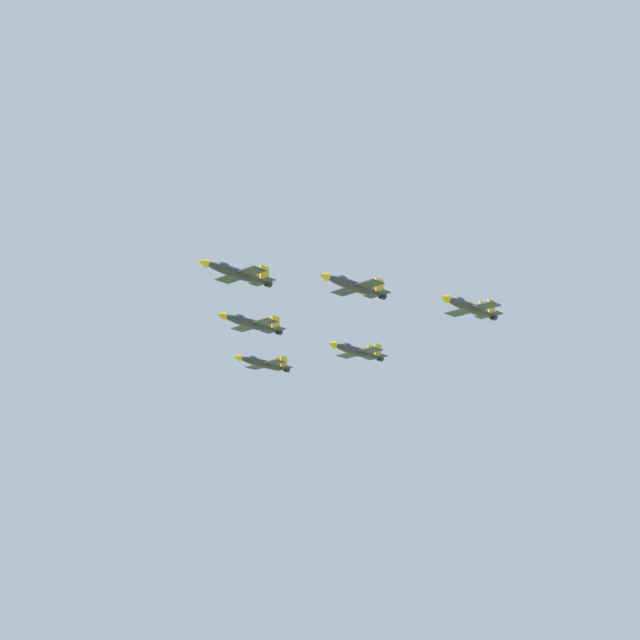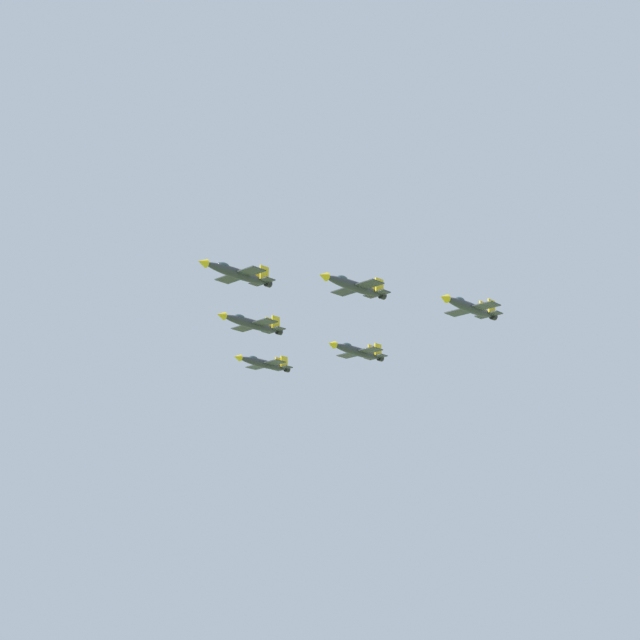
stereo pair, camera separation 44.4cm
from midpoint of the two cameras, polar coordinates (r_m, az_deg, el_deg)
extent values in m
ellipsoid|color=#2D3338|center=(159.90, -4.83, 2.74)|extent=(9.27, 11.69, 1.71)
cone|color=gold|center=(155.42, -6.87, 3.40)|extent=(2.18, 2.24, 1.45)
ellipsoid|color=#334751|center=(158.32, -5.62, 3.22)|extent=(2.38, 2.59, 1.00)
cube|color=#2D3338|center=(160.28, -4.66, 2.65)|extent=(9.43, 8.08, 0.17)
cube|color=gold|center=(157.30, -3.62, 3.04)|extent=(2.16, 2.59, 0.20)
cube|color=gold|center=(163.34, -5.65, 2.32)|extent=(2.16, 2.59, 0.20)
cube|color=#2D3338|center=(163.41, -3.37, 2.27)|extent=(4.90, 4.39, 0.17)
cube|color=gold|center=(163.06, -3.23, 2.77)|extent=(1.31, 1.66, 2.47)
cube|color=gold|center=(164.24, -3.63, 2.63)|extent=(1.31, 1.66, 2.47)
cylinder|color=black|center=(164.34, -3.00, 2.15)|extent=(1.53, 1.47, 1.20)
ellipsoid|color=#2D3338|center=(160.85, 2.12, 2.00)|extent=(9.48, 11.61, 1.71)
cone|color=gold|center=(155.76, 0.26, 2.63)|extent=(2.20, 2.25, 1.46)
ellipsoid|color=#334751|center=(159.03, 1.40, 2.46)|extent=(2.41, 2.59, 1.00)
cube|color=#2D3338|center=(161.28, 2.28, 1.91)|extent=(9.40, 8.21, 0.17)
cube|color=gold|center=(158.60, 3.42, 2.28)|extent=(2.20, 2.58, 0.21)
cube|color=gold|center=(164.06, 1.18, 1.59)|extent=(2.20, 2.58, 0.21)
cube|color=#2D3338|center=(164.80, 3.44, 1.55)|extent=(4.90, 4.44, 0.17)
cube|color=gold|center=(164.48, 3.59, 2.04)|extent=(1.34, 1.65, 2.47)
cube|color=gold|center=(165.54, 3.15, 1.91)|extent=(1.34, 1.65, 2.47)
cylinder|color=black|center=(165.84, 3.77, 1.43)|extent=(1.53, 1.49, 1.20)
ellipsoid|color=#2D3338|center=(177.38, -3.99, -0.23)|extent=(9.24, 11.76, 1.71)
cone|color=gold|center=(172.68, -5.79, 0.29)|extent=(2.18, 2.24, 1.45)
ellipsoid|color=#334751|center=(175.69, -4.68, 0.17)|extent=(2.38, 2.60, 1.00)
cube|color=#2D3338|center=(177.78, -3.83, -0.30)|extent=(9.47, 8.07, 0.17)
cube|color=gold|center=(174.81, -2.88, -0.01)|extent=(2.15, 2.60, 0.21)
cube|color=gold|center=(180.84, -4.75, -0.56)|extent=(2.15, 2.60, 0.21)
cube|color=#2D3338|center=(181.05, -2.69, -0.60)|extent=(4.92, 4.38, 0.17)
cube|color=gold|center=(180.63, -2.56, -0.15)|extent=(1.31, 1.67, 2.47)
cube|color=gold|center=(181.81, -2.93, -0.26)|extent=(1.31, 1.67, 2.47)
cylinder|color=black|center=(182.01, -2.36, -0.69)|extent=(1.53, 1.47, 1.20)
ellipsoid|color=#2D3338|center=(163.68, 8.91, 0.72)|extent=(9.11, 11.69, 1.70)
cone|color=gold|center=(157.90, 7.39, 1.32)|extent=(2.16, 2.22, 1.44)
ellipsoid|color=#334751|center=(161.58, 8.31, 1.17)|extent=(2.36, 2.58, 0.99)
cube|color=#2D3338|center=(164.17, 9.04, 0.64)|extent=(9.41, 7.97, 0.17)
cube|color=gold|center=(161.98, 10.27, 0.97)|extent=(2.13, 2.59, 0.20)
cube|color=gold|center=(166.47, 7.83, 0.36)|extent=(2.13, 2.59, 0.20)
cube|color=#2D3338|center=(168.11, 9.98, 0.30)|extent=(4.88, 4.33, 0.17)
cube|color=gold|center=(167.82, 10.15, 0.78)|extent=(1.29, 1.66, 2.45)
cube|color=gold|center=(168.70, 9.67, 0.66)|extent=(1.29, 1.66, 2.45)
cylinder|color=black|center=(169.26, 10.25, 0.20)|extent=(1.52, 1.46, 1.19)
ellipsoid|color=#2D3338|center=(195.36, -3.29, -2.59)|extent=(8.81, 11.10, 1.62)
cone|color=gold|center=(190.80, -4.84, -2.20)|extent=(2.07, 2.12, 1.38)
ellipsoid|color=#334751|center=(193.69, -3.89, -2.26)|extent=(2.26, 2.46, 0.95)
cube|color=#2D3338|center=(195.75, -3.16, -2.64)|extent=(8.95, 7.68, 0.16)
cube|color=gold|center=(192.91, -2.33, -2.43)|extent=(2.05, 2.46, 0.19)
cube|color=gold|center=(198.65, -3.96, -2.83)|extent=(2.05, 2.46, 0.19)
cube|color=#2D3338|center=(198.89, -2.18, -2.86)|extent=(4.65, 4.16, 0.16)
cube|color=gold|center=(198.44, -2.06, -2.48)|extent=(1.25, 1.58, 2.34)
cube|color=gold|center=(199.57, -2.39, -2.56)|extent=(1.25, 1.58, 2.34)
cylinder|color=black|center=(199.81, -1.90, -2.93)|extent=(1.45, 1.40, 1.13)
ellipsoid|color=#2D3338|center=(177.76, 2.28, -1.87)|extent=(8.68, 11.16, 1.62)
cone|color=gold|center=(172.68, 0.76, -1.43)|extent=(2.06, 2.12, 1.38)
ellipsoid|color=#334751|center=(175.90, 1.69, -1.51)|extent=(2.25, 2.46, 0.94)
cube|color=#2D3338|center=(178.19, 2.41, -1.94)|extent=(8.98, 7.59, 0.16)
cube|color=gold|center=(175.69, 3.41, -1.69)|extent=(2.03, 2.47, 0.19)
cube|color=gold|center=(180.77, 1.44, -2.15)|extent=(2.03, 2.47, 0.19)
cube|color=#2D3338|center=(181.67, 3.37, -2.19)|extent=(4.66, 4.13, 0.16)
cube|color=gold|center=(181.28, 3.51, -1.77)|extent=(1.23, 1.59, 2.34)
cube|color=gold|center=(182.28, 3.12, -1.86)|extent=(1.23, 1.59, 2.34)
cylinder|color=black|center=(182.69, 3.64, -2.27)|extent=(1.45, 1.39, 1.13)
camera|label=1|loc=(0.22, -89.93, -0.02)|focal=54.32mm
camera|label=2|loc=(0.22, 90.07, 0.02)|focal=54.32mm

